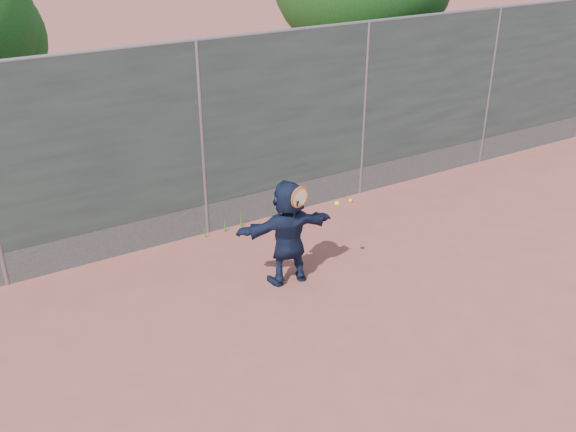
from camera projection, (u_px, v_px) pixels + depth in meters
ground at (333, 351)px, 7.48m from camera, size 80.00×80.00×0.00m
player at (288, 233)px, 8.57m from camera, size 1.42×0.63×1.48m
ball_ground at (350, 200)px, 11.18m from camera, size 0.07×0.07×0.07m
fence at (202, 138)px, 9.48m from camera, size 20.00×0.06×3.03m
swing_action at (303, 199)px, 8.23m from camera, size 0.77×0.13×0.51m
weed_clump at (227, 223)px, 10.16m from camera, size 0.68×0.07×0.30m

